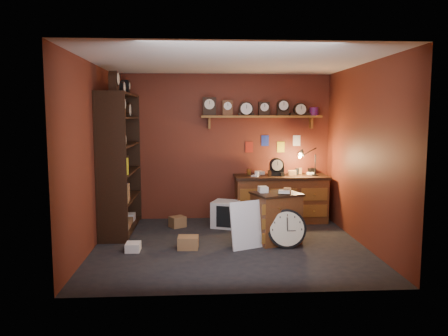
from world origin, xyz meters
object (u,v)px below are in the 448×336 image
workbench (281,196)px  low_cabinet (276,215)px  big_round_clock (287,229)px  shelving_unit (118,157)px

workbench → low_cabinet: 1.38m
workbench → big_round_clock: 1.65m
shelving_unit → low_cabinet: size_ratio=3.01×
workbench → low_cabinet: bearing=-103.7°
workbench → shelving_unit: bearing=-170.1°
shelving_unit → big_round_clock: (2.62, -1.13, -0.97)m
low_cabinet → big_round_clock: low_cabinet is taller
workbench → low_cabinet: workbench is taller
shelving_unit → workbench: size_ratio=1.52×
shelving_unit → workbench: bearing=9.9°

